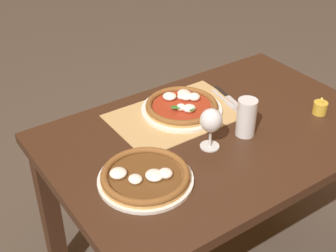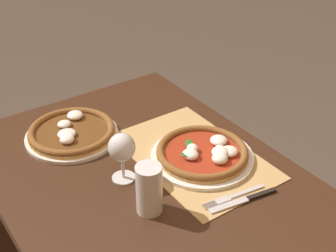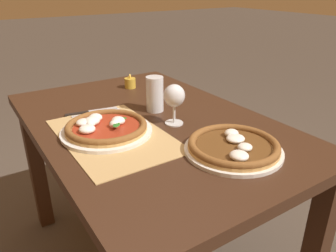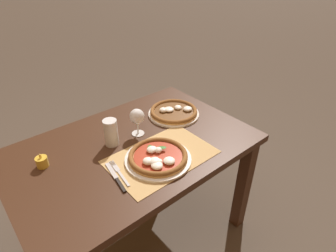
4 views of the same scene
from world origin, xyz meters
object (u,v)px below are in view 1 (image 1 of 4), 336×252
Objects in this scene: fork at (225,101)px; knife at (229,98)px; pizza_near at (182,106)px; pizza_far at (145,177)px; votive_candle at (320,108)px; pint_glass at (246,118)px; wine_glass at (211,122)px.

knife is (-0.03, -0.01, 0.00)m from fork.
knife is (-0.22, 0.03, -0.02)m from pizza_near.
pizza_far is 0.59m from fork.
pizza_near is 0.22m from knife.
votive_candle is at bearing 127.18° from knife.
votive_candle is (-0.22, 0.29, 0.02)m from knife.
knife is at bearing -158.50° from fork.
pizza_near is at bearing -69.74° from pint_glass.
pizza_near is 4.50× the size of votive_candle.
fork is (-0.19, 0.04, -0.02)m from pizza_near.
pint_glass reaches higher than votive_candle.
pizza_near is 1.04× the size of pizza_far.
pizza_near reaches higher than fork.
votive_candle is at bearing 131.61° from fork.
pizza_near is at bearing -103.51° from wine_glass.
pizza_far is 0.62m from knife.
votive_candle is (-0.79, 0.04, 0.00)m from pizza_far.
fork is 2.78× the size of votive_candle.
knife is at bearing -117.76° from pint_glass.
votive_candle reaches higher than fork.
knife reaches higher than fork.
fork is at bearing -113.08° from pint_glass.
wine_glass reaches higher than pizza_near.
votive_candle is (-0.25, 0.28, 0.02)m from fork.
pizza_near is 0.55m from votive_candle.
pizza_near is 0.20m from fork.
votive_candle is at bearing 170.24° from pint_glass.
pizza_near is 0.28m from pint_glass.
fork is 0.37m from votive_candle.
votive_candle is (-0.34, 0.06, -0.05)m from pint_glass.
pizza_far is at bearing 38.97° from pizza_near.
pizza_far is 2.16× the size of pint_glass.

